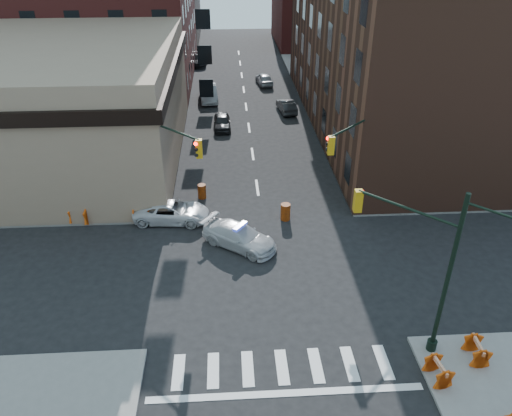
{
  "coord_description": "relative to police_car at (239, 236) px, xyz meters",
  "views": [
    {
      "loc": [
        -2.09,
        -22.01,
        16.98
      ],
      "look_at": [
        -0.51,
        3.3,
        2.2
      ],
      "focal_mm": 35.0,
      "sensor_mm": 36.0,
      "label": 1
    }
  ],
  "objects": [
    {
      "name": "tree_ne_far",
      "position": [
        9.04,
        31.38,
        2.81
      ],
      "size": [
        3.0,
        3.0,
        4.85
      ],
      "color": "black",
      "rests_on": "sidewalk_ne"
    },
    {
      "name": "bank_building",
      "position": [
        -15.46,
        13.88,
        3.82
      ],
      "size": [
        22.0,
        22.0,
        9.0
      ],
      "primitive_type": "cube",
      "color": "#8B735B",
      "rests_on": "ground"
    },
    {
      "name": "filler_ne",
      "position": [
        15.54,
        55.38,
        5.32
      ],
      "size": [
        16.0,
        16.0,
        12.0
      ],
      "primitive_type": "cube",
      "color": "maroon",
      "rests_on": "ground"
    },
    {
      "name": "sidewalk_ne",
      "position": [
        24.54,
        30.13,
        -0.61
      ],
      "size": [
        34.0,
        54.5,
        0.15
      ],
      "primitive_type": "cube",
      "color": "gray",
      "rests_on": "ground"
    },
    {
      "name": "barricade_nw_a",
      "position": [
        -6.15,
        3.08,
        -0.06
      ],
      "size": [
        1.31,
        0.74,
        0.94
      ],
      "primitive_type": null,
      "rotation": [
        0.0,
        0.0,
        0.09
      ],
      "color": "#C06209",
      "rests_on": "sidewalk_nw"
    },
    {
      "name": "police_car",
      "position": [
        0.0,
        0.0,
        0.0
      ],
      "size": [
        4.91,
        4.34,
        1.36
      ],
      "primitive_type": "imported",
      "rotation": [
        0.0,
        0.0,
        0.93
      ],
      "color": "#BABBBF",
      "rests_on": "ground"
    },
    {
      "name": "parked_car_efar",
      "position": [
        4.04,
        33.26,
        -0.01
      ],
      "size": [
        2.07,
        4.1,
        1.34
      ],
      "primitive_type": "imported",
      "rotation": [
        0.0,
        0.0,
        3.27
      ],
      "color": "#96999E",
      "rests_on": "ground"
    },
    {
      "name": "barrel_road",
      "position": [
        3.08,
        2.87,
        -0.12
      ],
      "size": [
        0.67,
        0.67,
        1.11
      ],
      "primitive_type": "cylinder",
      "rotation": [
        0.0,
        0.0,
        -0.07
      ],
      "color": "#E1530A",
      "rests_on": "ground"
    },
    {
      "name": "parked_car_wdeep",
      "position": [
        -3.83,
        42.72,
        0.01
      ],
      "size": [
        2.27,
        4.91,
        1.39
      ],
      "primitive_type": "imported",
      "rotation": [
        0.0,
        0.0,
        -0.07
      ],
      "color": "black",
      "rests_on": "ground"
    },
    {
      "name": "ground",
      "position": [
        1.54,
        -2.62,
        -0.68
      ],
      "size": [
        140.0,
        140.0,
        0.0
      ],
      "primitive_type": "plane",
      "color": "black",
      "rests_on": "ground"
    },
    {
      "name": "parked_car_wfar",
      "position": [
        -2.38,
        27.64,
        0.14
      ],
      "size": [
        2.17,
        5.12,
        1.64
      ],
      "primitive_type": "imported",
      "rotation": [
        0.0,
        0.0,
        0.09
      ],
      "color": "#9B9FA4",
      "rests_on": "ground"
    },
    {
      "name": "signal_pole_se",
      "position": [
        7.58,
        -8.15,
        3.93
      ],
      "size": [
        5.4,
        5.27,
        8.0
      ],
      "rotation": [
        0.0,
        0.0,
        2.36
      ],
      "color": "black",
      "rests_on": "sidewalk_se"
    },
    {
      "name": "pickup",
      "position": [
        -4.26,
        3.18,
        -0.02
      ],
      "size": [
        4.98,
        2.65,
        1.33
      ],
      "primitive_type": "imported",
      "rotation": [
        0.0,
        0.0,
        1.48
      ],
      "color": "silver",
      "rests_on": "ground"
    },
    {
      "name": "tree_ne_near",
      "position": [
        9.04,
        23.38,
        2.81
      ],
      "size": [
        3.0,
        3.0,
        4.85
      ],
      "color": "black",
      "rests_on": "sidewalk_ne"
    },
    {
      "name": "barrel_bank",
      "position": [
        -2.4,
        6.11,
        -0.17
      ],
      "size": [
        0.68,
        0.68,
        1.02
      ],
      "primitive_type": "cylinder",
      "rotation": [
        0.0,
        0.0,
        0.22
      ],
      "color": "orange",
      "rests_on": "ground"
    },
    {
      "name": "parked_car_wnear",
      "position": [
        -0.96,
        19.33,
        -0.03
      ],
      "size": [
        1.63,
        3.88,
        1.31
      ],
      "primitive_type": "imported",
      "rotation": [
        0.0,
        0.0,
        0.02
      ],
      "color": "black",
      "rests_on": "ground"
    },
    {
      "name": "pedestrian_b",
      "position": [
        -9.42,
        6.34,
        0.46
      ],
      "size": [
        1.06,
        0.88,
        1.98
      ],
      "primitive_type": "imported",
      "rotation": [
        0.0,
        0.0,
        0.15
      ],
      "color": "black",
      "rests_on": "sidewalk_nw"
    },
    {
      "name": "barricade_se_b",
      "position": [
        10.04,
        -9.62,
        -0.05
      ],
      "size": [
        0.72,
        1.33,
        0.97
      ],
      "primitive_type": null,
      "rotation": [
        0.0,
        0.0,
        1.52
      ],
      "color": "red",
      "rests_on": "sidewalk_se"
    },
    {
      "name": "pedestrian_a",
      "position": [
        -8.9,
        5.77,
        0.32
      ],
      "size": [
        0.72,
        0.72,
        1.69
      ],
      "primitive_type": "imported",
      "rotation": [
        0.0,
        0.0,
        -0.78
      ],
      "color": "black",
      "rests_on": "sidewalk_nw"
    },
    {
      "name": "signal_pole_nw",
      "position": [
        -4.31,
        2.71,
        3.66
      ],
      "size": [
        3.58,
        3.67,
        8.0
      ],
      "rotation": [
        0.0,
        0.0,
        -0.79
      ],
      "color": "black",
      "rests_on": "sidewalk_nw"
    },
    {
      "name": "parked_car_enear",
      "position": [
        5.53,
        23.45,
        -0.04
      ],
      "size": [
        1.87,
        4.05,
        1.29
      ],
      "primitive_type": "imported",
      "rotation": [
        0.0,
        0.0,
        3.27
      ],
      "color": "black",
      "rests_on": "ground"
    },
    {
      "name": "commercial_row_ne",
      "position": [
        14.54,
        19.88,
        6.32
      ],
      "size": [
        14.0,
        34.0,
        14.0
      ],
      "primitive_type": "cube",
      "color": "#4D2C1E",
      "rests_on": "ground"
    },
    {
      "name": "signal_pole_ne",
      "position": [
        7.38,
        2.73,
        3.66
      ],
      "size": [
        3.67,
        3.58,
        8.0
      ],
      "rotation": [
        0.0,
        0.0,
        -2.36
      ],
      "color": "black",
      "rests_on": "sidewalk_ne"
    },
    {
      "name": "barricade_nw_b",
      "position": [
        -10.02,
        3.08,
        -0.03
      ],
      "size": [
        1.47,
        0.96,
        1.01
      ],
      "primitive_type": null,
      "rotation": [
        0.0,
        0.0,
        -0.22
      ],
      "color": "#E23E0A",
      "rests_on": "sidewalk_nw"
    },
    {
      "name": "pedestrian_c",
      "position": [
        -8.6,
        6.21,
        0.32
      ],
      "size": [
        1.07,
        0.68,
        1.7
      ],
      "primitive_type": "imported",
      "rotation": [
        0.0,
        0.0,
        0.29
      ],
      "color": "black",
      "rests_on": "sidewalk_nw"
    },
    {
      "name": "sidewalk_nw",
      "position": [
        -21.46,
        30.13,
        -0.61
      ],
      "size": [
        34.0,
        54.5,
        0.15
      ],
      "primitive_type": "cube",
      "color": "gray",
      "rests_on": "ground"
    },
    {
      "name": "barricade_se_a",
      "position": [
        7.94,
        -10.62,
        -0.05
      ],
      "size": [
        0.81,
        1.35,
        0.96
      ],
      "primitive_type": null,
      "rotation": [
        0.0,
        0.0,
        1.72
      ],
      "color": "#D7590A",
      "rests_on": "sidewalk_se"
    }
  ]
}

